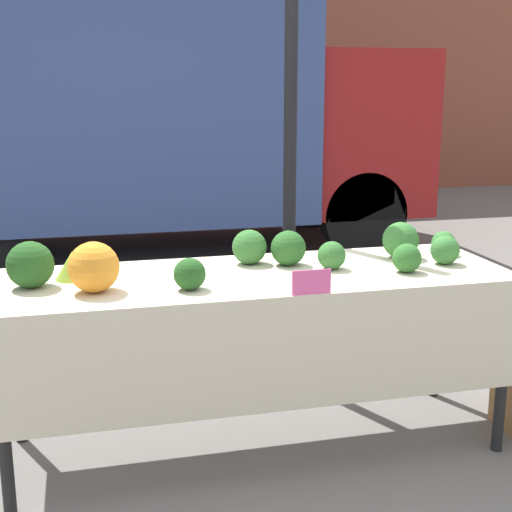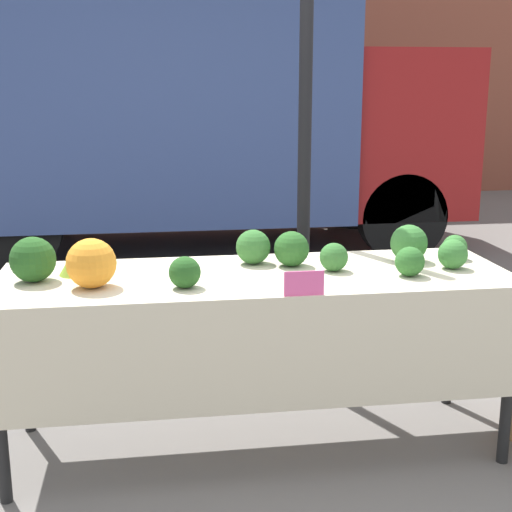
% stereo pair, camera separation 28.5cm
% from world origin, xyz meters
% --- Properties ---
extents(ground_plane, '(40.00, 40.00, 0.00)m').
position_xyz_m(ground_plane, '(0.00, 0.00, 0.00)').
color(ground_plane, slate).
extents(building_facade, '(16.00, 0.60, 5.18)m').
position_xyz_m(building_facade, '(0.00, 7.80, 2.59)').
color(building_facade, brown).
rests_on(building_facade, ground_plane).
extents(tent_pole, '(0.07, 0.07, 2.67)m').
position_xyz_m(tent_pole, '(0.37, 0.73, 1.33)').
color(tent_pole, black).
rests_on(tent_pole, ground_plane).
extents(parked_truck, '(5.11, 1.95, 2.55)m').
position_xyz_m(parked_truck, '(-0.11, 4.15, 1.38)').
color(parked_truck, '#384C84').
rests_on(parked_truck, ground_plane).
extents(market_table, '(2.22, 0.73, 0.82)m').
position_xyz_m(market_table, '(0.00, -0.06, 0.71)').
color(market_table, beige).
rests_on(market_table, ground_plane).
extents(orange_cauliflower, '(0.20, 0.20, 0.20)m').
position_xyz_m(orange_cauliflower, '(-0.69, -0.11, 0.92)').
color(orange_cauliflower, orange).
rests_on(orange_cauliflower, market_table).
extents(romanesco_head, '(0.15, 0.15, 0.12)m').
position_xyz_m(romanesco_head, '(-0.77, 0.11, 0.88)').
color(romanesco_head, '#93B238').
rests_on(romanesco_head, market_table).
extents(broccoli_head_0, '(0.13, 0.13, 0.13)m').
position_xyz_m(broccoli_head_0, '(-0.32, -0.17, 0.88)').
color(broccoli_head_0, '#23511E').
rests_on(broccoli_head_0, market_table).
extents(broccoli_head_1, '(0.16, 0.16, 0.16)m').
position_xyz_m(broccoli_head_1, '(0.01, 0.18, 0.90)').
color(broccoli_head_1, '#336B2D').
rests_on(broccoli_head_1, market_table).
extents(broccoli_head_2, '(0.13, 0.13, 0.13)m').
position_xyz_m(broccoli_head_2, '(0.35, 0.00, 0.88)').
color(broccoli_head_2, '#336B2D').
rests_on(broccoli_head_2, market_table).
extents(broccoli_head_3, '(0.13, 0.13, 0.13)m').
position_xyz_m(broccoli_head_3, '(0.65, -0.13, 0.88)').
color(broccoli_head_3, '#2D6628').
rests_on(broccoli_head_3, market_table).
extents(broccoli_head_4, '(0.13, 0.13, 0.13)m').
position_xyz_m(broccoli_head_4, '(0.88, -0.04, 0.88)').
color(broccoli_head_4, '#387533').
rests_on(broccoli_head_4, market_table).
extents(broccoli_head_5, '(0.17, 0.17, 0.17)m').
position_xyz_m(broccoli_head_5, '(0.73, 0.13, 0.90)').
color(broccoli_head_5, '#387533').
rests_on(broccoli_head_5, market_table).
extents(broccoli_head_6, '(0.12, 0.12, 0.12)m').
position_xyz_m(broccoli_head_6, '(0.96, 0.13, 0.87)').
color(broccoli_head_6, '#387533').
rests_on(broccoli_head_6, market_table).
extents(broccoli_head_7, '(0.19, 0.19, 0.19)m').
position_xyz_m(broccoli_head_7, '(-0.93, 0.01, 0.91)').
color(broccoli_head_7, '#23511E').
rests_on(broccoli_head_7, market_table).
extents(broccoli_head_8, '(0.16, 0.16, 0.16)m').
position_xyz_m(broccoli_head_8, '(0.18, 0.11, 0.90)').
color(broccoli_head_8, '#285B23').
rests_on(broccoli_head_8, market_table).
extents(price_sign, '(0.16, 0.01, 0.10)m').
position_xyz_m(price_sign, '(0.14, -0.35, 0.87)').
color(price_sign, '#F45B9E').
rests_on(price_sign, market_table).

